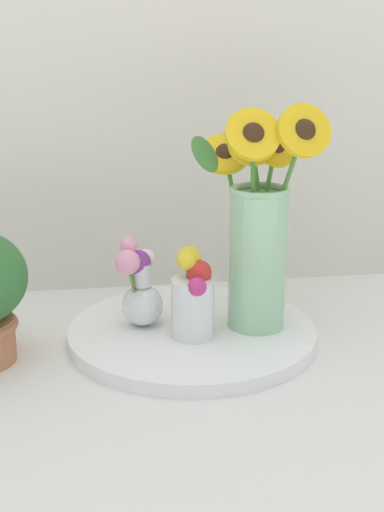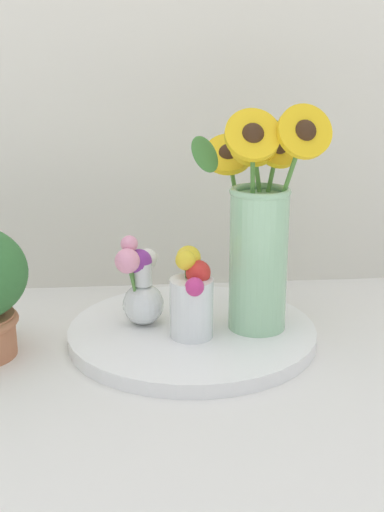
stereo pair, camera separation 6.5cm
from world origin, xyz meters
name	(u,v)px [view 1 (the left image)]	position (x,y,z in m)	size (l,w,h in m)	color
ground_plane	(215,368)	(0.00, 0.00, 0.00)	(6.00, 6.00, 0.00)	silver
serving_tray	(192,334)	(-0.02, 0.11, 0.01)	(0.40, 0.40, 0.02)	white
mason_jar_sunflowers	(258,230)	(0.09, 0.10, 0.18)	(0.22, 0.17, 0.37)	#99CC9E
vase_small_center	(193,296)	(-0.02, 0.08, 0.09)	(0.07, 0.09, 0.14)	white
vase_bulb_right	(140,287)	(-0.10, 0.13, 0.09)	(0.08, 0.08, 0.15)	white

